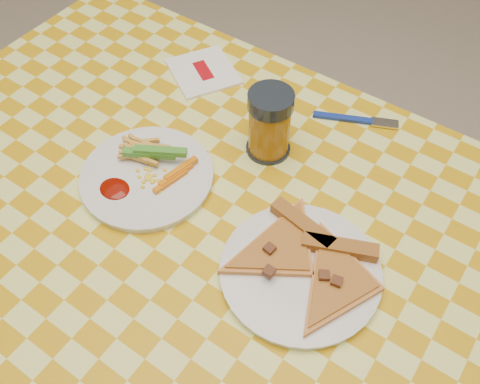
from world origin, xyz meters
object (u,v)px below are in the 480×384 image
at_px(plate_right, 300,272).
at_px(plate_left, 147,177).
at_px(table, 210,258).
at_px(drink_glass, 270,124).

bearing_deg(plate_right, plate_left, 178.12).
bearing_deg(table, plate_left, 168.99).
height_order(table, plate_right, plate_right).
bearing_deg(table, plate_right, 6.99).
bearing_deg(plate_right, table, -173.01).
xyz_separation_m(plate_left, drink_glass, (0.13, 0.18, 0.06)).
bearing_deg(drink_glass, plate_left, -126.51).
relative_size(table, plate_left, 5.78).
height_order(table, drink_glass, drink_glass).
relative_size(table, plate_right, 5.42).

